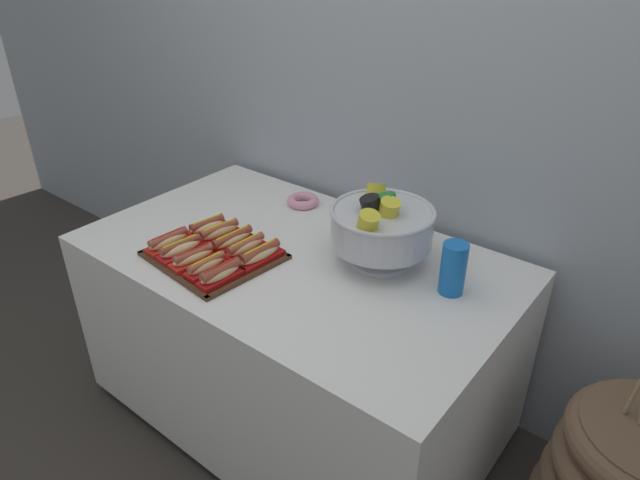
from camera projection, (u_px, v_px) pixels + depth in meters
name	position (u px, v px, depth m)	size (l,w,h in m)	color
ground_plane	(298.00, 410.00, 2.35)	(10.00, 10.00, 0.00)	#38332D
back_wall	(386.00, 71.00, 2.08)	(6.00, 0.10, 2.60)	#9EA8B2
buffet_table	(296.00, 334.00, 2.16)	(1.53, 0.91, 0.77)	white
serving_tray	(214.00, 256.00, 1.95)	(0.44, 0.40, 0.01)	#472B19
hot_dog_0	(169.00, 241.00, 1.98)	(0.07, 0.17, 0.06)	red
hot_dog_1	(181.00, 249.00, 1.93)	(0.09, 0.17, 0.06)	red
hot_dog_2	(194.00, 257.00, 1.89)	(0.08, 0.17, 0.06)	red
hot_dog_3	(207.00, 266.00, 1.84)	(0.07, 0.16, 0.06)	red
hot_dog_4	(221.00, 274.00, 1.80)	(0.07, 0.17, 0.06)	#B21414
hot_dog_5	(207.00, 226.00, 2.08)	(0.09, 0.16, 0.06)	red
hot_dog_6	(219.00, 232.00, 2.04)	(0.09, 0.18, 0.06)	red
hot_dog_7	(232.00, 240.00, 1.99)	(0.07, 0.18, 0.06)	#B21414
hot_dog_8	(246.00, 247.00, 1.95)	(0.07, 0.17, 0.06)	red
hot_dog_9	(260.00, 255.00, 1.90)	(0.07, 0.19, 0.06)	#B21414
punch_bowl	(381.00, 226.00, 1.86)	(0.35, 0.35, 0.26)	silver
cup_stack	(453.00, 268.00, 1.73)	(0.08, 0.08, 0.17)	blue
donut	(303.00, 201.00, 2.31)	(0.13, 0.13, 0.04)	pink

